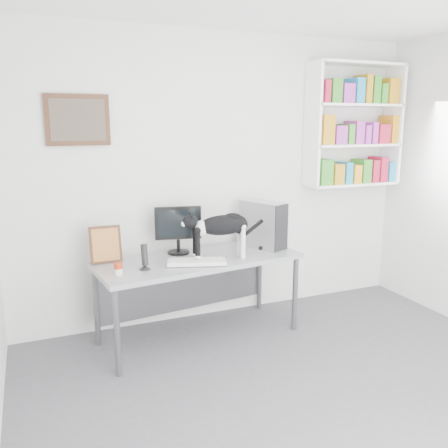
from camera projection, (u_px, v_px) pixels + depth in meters
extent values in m
cube|color=#525257|center=(340.00, 423.00, 3.02)|extent=(4.00, 4.00, 0.01)
cube|color=silver|center=(222.00, 179.00, 4.54)|extent=(4.00, 0.01, 2.70)
cube|color=white|center=(354.00, 125.00, 4.83)|extent=(1.03, 0.28, 1.24)
cube|color=#472A16|center=(78.00, 120.00, 3.91)|extent=(0.52, 0.04, 0.42)
cube|color=gray|center=(199.00, 298.00, 4.17)|extent=(1.83, 0.89, 0.73)
cube|color=black|center=(178.00, 230.00, 4.19)|extent=(0.44, 0.28, 0.44)
cube|color=silver|center=(197.00, 262.00, 3.92)|extent=(0.52, 0.32, 0.04)
cube|color=#AFAFB4|center=(263.00, 224.00, 4.42)|extent=(0.34, 0.47, 0.43)
cylinder|color=black|center=(145.00, 256.00, 3.75)|extent=(0.10, 0.10, 0.22)
cube|color=#472A16|center=(105.00, 244.00, 3.94)|extent=(0.26, 0.11, 0.32)
cylinder|color=#AB290E|center=(118.00, 269.00, 3.64)|extent=(0.08, 0.08, 0.09)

